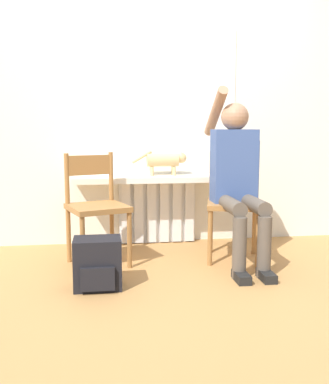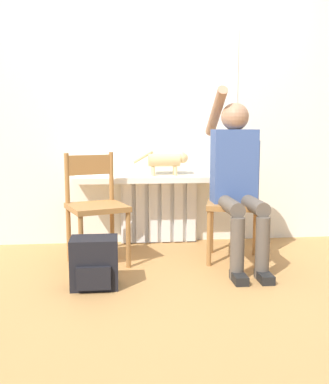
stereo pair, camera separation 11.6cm
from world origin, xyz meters
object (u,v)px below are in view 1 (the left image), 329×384
(chair_right, at_px, (234,202))
(person, at_px, (237,174))
(chair_left, at_px, (96,205))
(backpack, at_px, (98,264))
(cat, at_px, (165,160))

(chair_right, relative_size, person, 0.63)
(chair_right, bearing_deg, chair_left, -165.43)
(person, distance_m, backpack, 1.27)
(chair_left, height_order, backpack, chair_left)
(backpack, bearing_deg, cat, 60.16)
(chair_right, xyz_separation_m, backpack, (-1.08, -0.55, -0.30))
(chair_right, relative_size, backpack, 2.57)
(chair_left, distance_m, cat, 0.84)
(cat, bearing_deg, person, -51.77)
(chair_left, bearing_deg, cat, 19.00)
(cat, xyz_separation_m, backpack, (-0.59, -1.04, -0.60))
(chair_right, bearing_deg, cat, 149.30)
(chair_left, xyz_separation_m, person, (1.08, -0.11, 0.24))
(person, relative_size, cat, 2.78)
(chair_left, height_order, person, person)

